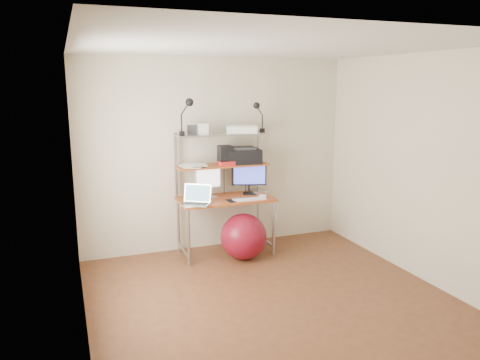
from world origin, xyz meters
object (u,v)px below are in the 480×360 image
object	(u,v)px
monitor_silver	(208,180)
printer	(243,156)
exercise_ball	(244,237)
laptop	(197,200)
monitor_black	(249,177)

from	to	relation	value
monitor_silver	printer	xyz separation A→B (m)	(0.48, 0.01, 0.28)
printer	exercise_ball	bearing A→B (deg)	-101.80
monitor_silver	exercise_ball	bearing A→B (deg)	-63.82
printer	exercise_ball	distance (m)	1.05
laptop	monitor_black	bearing A→B (deg)	51.62
monitor_silver	printer	world-z (taller)	printer
laptop	exercise_ball	xyz separation A→B (m)	(0.57, -0.11, -0.50)
monitor_black	printer	world-z (taller)	printer
monitor_silver	printer	distance (m)	0.56
printer	exercise_ball	world-z (taller)	printer
laptop	exercise_ball	size ratio (longest dim) A/B	0.74
monitor_black	printer	xyz separation A→B (m)	(-0.08, 0.02, 0.28)
laptop	printer	distance (m)	0.89
monitor_silver	laptop	world-z (taller)	monitor_silver
monitor_black	laptop	bearing A→B (deg)	-143.34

